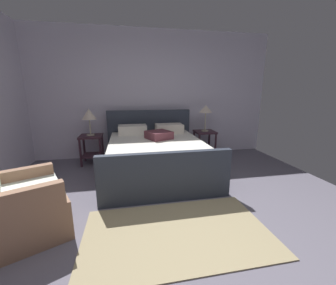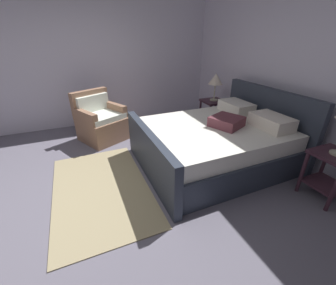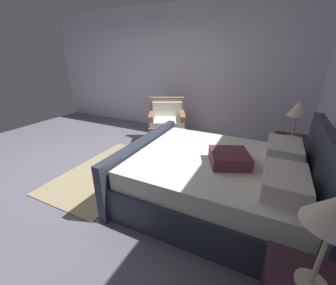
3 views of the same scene
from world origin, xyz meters
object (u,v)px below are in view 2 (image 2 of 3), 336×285
object	(u,v)px
table_lamp_left	(216,80)
nightstand_left	(213,109)
armchair	(101,122)
bed	(216,142)
nightstand_right	(331,169)

from	to	relation	value
table_lamp_left	nightstand_left	bearing A→B (deg)	-75.96
nightstand_left	armchair	distance (m)	2.28
nightstand_left	armchair	xyz separation A→B (m)	(-0.35, -2.26, -0.06)
nightstand_left	table_lamp_left	size ratio (longest dim) A/B	1.11
nightstand_left	armchair	world-z (taller)	armchair
bed	armchair	size ratio (longest dim) A/B	2.20
bed	armchair	distance (m)	2.18
nightstand_right	armchair	xyz separation A→B (m)	(-2.80, -2.27, -0.06)
nightstand_left	table_lamp_left	world-z (taller)	table_lamp_left
bed	table_lamp_left	bearing A→B (deg)	148.36
table_lamp_left	armchair	world-z (taller)	table_lamp_left
nightstand_right	nightstand_left	distance (m)	2.45
nightstand_right	table_lamp_left	bearing A→B (deg)	-179.63
bed	table_lamp_left	world-z (taller)	table_lamp_left
table_lamp_left	bed	bearing A→B (deg)	-31.64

